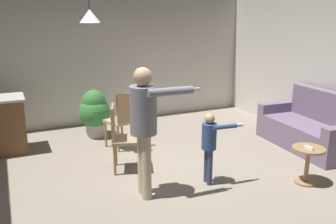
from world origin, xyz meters
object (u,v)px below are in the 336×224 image
at_px(side_table_by_couch, 308,161).
at_px(person_adult, 145,119).
at_px(potted_plant_corner, 94,111).
at_px(dining_chair_near_wall, 122,136).
at_px(spare_remote_on_table, 309,148).
at_px(couch_floral, 310,129).
at_px(person_child, 210,141).
at_px(dining_chair_by_counter, 122,118).

relative_size(side_table_by_couch, person_adult, 0.31).
height_order(side_table_by_couch, potted_plant_corner, potted_plant_corner).
distance_m(dining_chair_near_wall, spare_remote_on_table, 2.63).
xyz_separation_m(side_table_by_couch, person_adult, (-2.15, 0.61, 0.71)).
bearing_deg(spare_remote_on_table, couch_floral, 42.95).
relative_size(side_table_by_couch, potted_plant_corner, 0.57).
distance_m(couch_floral, person_child, 2.41).
xyz_separation_m(couch_floral, spare_remote_on_table, (-1.16, -1.08, 0.21)).
xyz_separation_m(person_child, dining_chair_near_wall, (-0.95, 0.93, -0.08)).
xyz_separation_m(couch_floral, dining_chair_near_wall, (-3.30, 0.46, 0.21)).
bearing_deg(dining_chair_by_counter, dining_chair_near_wall, -128.76).
relative_size(person_adult, dining_chair_by_counter, 1.67).
distance_m(person_adult, dining_chair_near_wall, 1.01).
height_order(dining_chair_by_counter, potted_plant_corner, dining_chair_by_counter).
xyz_separation_m(person_adult, dining_chair_near_wall, (-0.03, 0.88, -0.49)).
distance_m(person_adult, person_child, 1.01).
bearing_deg(side_table_by_couch, person_child, 155.34).
distance_m(side_table_by_couch, potted_plant_corner, 3.88).
height_order(person_adult, dining_chair_by_counter, person_adult).
bearing_deg(person_adult, couch_floral, 101.24).
bearing_deg(side_table_by_couch, potted_plant_corner, 124.19).
bearing_deg(person_adult, side_table_by_couch, 77.98).
distance_m(side_table_by_couch, dining_chair_by_counter, 3.04).
distance_m(potted_plant_corner, spare_remote_on_table, 3.88).
xyz_separation_m(person_adult, dining_chair_by_counter, (0.26, 1.76, -0.49)).
xyz_separation_m(couch_floral, dining_chair_by_counter, (-3.00, 1.34, 0.21)).
relative_size(person_adult, spare_remote_on_table, 12.85).
bearing_deg(potted_plant_corner, dining_chair_near_wall, -90.21).
distance_m(person_child, potted_plant_corner, 2.80).
height_order(dining_chair_by_counter, spare_remote_on_table, dining_chair_by_counter).
bearing_deg(potted_plant_corner, person_adult, -89.47).
height_order(side_table_by_couch, spare_remote_on_table, spare_remote_on_table).
xyz_separation_m(person_child, dining_chair_by_counter, (-0.65, 1.81, -0.08)).
height_order(dining_chair_near_wall, potted_plant_corner, dining_chair_near_wall).
height_order(side_table_by_couch, dining_chair_near_wall, dining_chair_near_wall).
xyz_separation_m(side_table_by_couch, dining_chair_near_wall, (-2.18, 1.49, 0.22)).
xyz_separation_m(person_adult, person_child, (0.92, -0.05, -0.41)).
relative_size(person_child, potted_plant_corner, 1.10).
height_order(person_adult, dining_chair_near_wall, person_adult).
bearing_deg(dining_chair_near_wall, potted_plant_corner, -160.88).
height_order(couch_floral, person_adult, person_adult).
height_order(side_table_by_couch, person_child, person_child).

